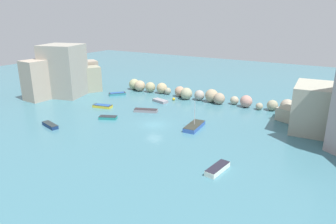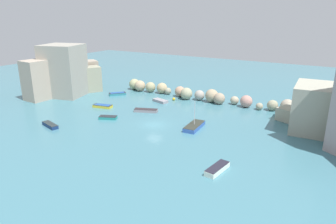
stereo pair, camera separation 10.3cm
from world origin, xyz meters
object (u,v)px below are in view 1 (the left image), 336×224
at_px(moored_boat_1, 194,126).
at_px(moored_boat_3, 117,94).
at_px(moored_boat_2, 146,110).
at_px(moored_boat_4, 103,106).
at_px(moored_boat_6, 160,101).
at_px(moored_boat_5, 50,125).
at_px(moored_boat_7, 218,169).
at_px(channel_buoy, 174,99).
at_px(moored_boat_0, 108,117).

distance_m(moored_boat_1, moored_boat_3, 26.81).
relative_size(moored_boat_2, moored_boat_3, 1.23).
bearing_deg(moored_boat_2, moored_boat_3, -49.35).
xyz_separation_m(moored_boat_4, moored_boat_6, (7.91, 9.22, -0.02)).
relative_size(moored_boat_2, moored_boat_5, 1.16).
relative_size(moored_boat_6, moored_boat_7, 0.90).
relative_size(moored_boat_2, moored_boat_6, 1.25).
bearing_deg(channel_buoy, moored_boat_1, -49.00).
bearing_deg(moored_boat_5, moored_boat_3, -65.04).
height_order(channel_buoy, moored_boat_0, channel_buoy).
height_order(channel_buoy, moored_boat_4, channel_buoy).
xyz_separation_m(moored_boat_4, moored_boat_7, (29.76, -12.75, 0.05)).
bearing_deg(moored_boat_6, moored_boat_0, -82.91).
xyz_separation_m(moored_boat_5, moored_boat_6, (7.89, 22.04, -0.03)).
height_order(moored_boat_4, moored_boat_6, moored_boat_4).
height_order(moored_boat_4, moored_boat_5, moored_boat_5).
bearing_deg(moored_boat_0, channel_buoy, -127.93).
bearing_deg(channel_buoy, moored_boat_6, -124.28).
relative_size(moored_boat_1, moored_boat_7, 1.28).
relative_size(channel_buoy, moored_boat_3, 0.16).
height_order(moored_boat_2, moored_boat_7, moored_boat_7).
distance_m(channel_buoy, moored_boat_3, 13.72).
xyz_separation_m(channel_buoy, moored_boat_3, (-13.45, -2.72, -0.00)).
relative_size(moored_boat_1, moored_boat_6, 1.42).
height_order(moored_boat_0, moored_boat_3, moored_boat_3).
relative_size(moored_boat_0, moored_boat_1, 0.64).
distance_m(moored_boat_3, moored_boat_6, 11.66).
xyz_separation_m(moored_boat_1, moored_boat_5, (-20.99, -11.66, -0.06)).
bearing_deg(moored_boat_7, channel_buoy, -133.26).
relative_size(moored_boat_0, moored_boat_5, 0.85).
distance_m(moored_boat_1, moored_boat_2, 12.33).
distance_m(channel_buoy, moored_boat_7, 31.75).
bearing_deg(channel_buoy, moored_boat_5, -111.44).
distance_m(moored_boat_4, moored_boat_5, 12.82).
bearing_deg(moored_boat_3, moored_boat_6, -48.50).
xyz_separation_m(moored_boat_0, moored_boat_1, (15.41, 3.62, 0.11)).
bearing_deg(moored_boat_3, moored_boat_7, -82.07).
distance_m(moored_boat_0, moored_boat_1, 15.83).
height_order(moored_boat_0, moored_boat_6, moored_boat_6).
relative_size(channel_buoy, moored_boat_0, 0.18).
xyz_separation_m(moored_boat_4, moored_boat_5, (0.01, -12.82, 0.01)).
bearing_deg(moored_boat_2, moored_boat_6, -101.03).
distance_m(moored_boat_0, moored_boat_2, 7.69).
xyz_separation_m(channel_buoy, moored_boat_4, (-9.70, -11.86, -0.01)).
bearing_deg(moored_boat_7, moored_boat_2, -118.13).
distance_m(moored_boat_4, moored_boat_7, 32.38).
bearing_deg(moored_boat_0, moored_boat_4, -64.50).
distance_m(moored_boat_2, moored_boat_3, 14.67).
relative_size(channel_buoy, moored_boat_7, 0.15).
relative_size(channel_buoy, moored_boat_5, 0.15).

